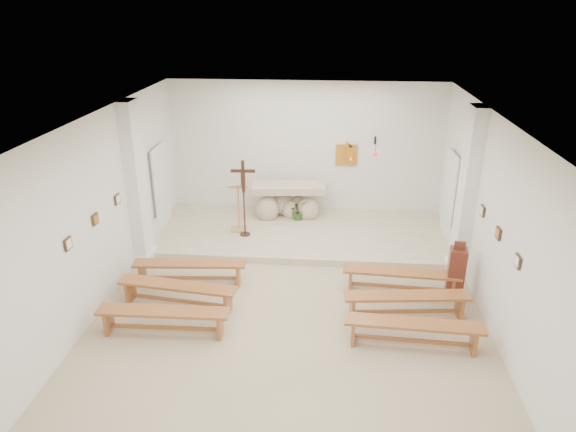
# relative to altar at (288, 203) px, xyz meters

# --- Properties ---
(ground) EXTENTS (7.00, 10.00, 0.00)m
(ground) POSITION_rel_altar_xyz_m (0.41, -4.38, -0.51)
(ground) COLOR tan
(ground) RESTS_ON ground
(wall_left) EXTENTS (0.02, 10.00, 3.50)m
(wall_left) POSITION_rel_altar_xyz_m (-3.08, -4.38, 1.24)
(wall_left) COLOR silver
(wall_left) RESTS_ON ground
(wall_right) EXTENTS (0.02, 10.00, 3.50)m
(wall_right) POSITION_rel_altar_xyz_m (3.90, -4.38, 1.24)
(wall_right) COLOR silver
(wall_right) RESTS_ON ground
(wall_back) EXTENTS (7.00, 0.02, 3.50)m
(wall_back) POSITION_rel_altar_xyz_m (0.41, 0.61, 1.24)
(wall_back) COLOR silver
(wall_back) RESTS_ON ground
(ceiling) EXTENTS (7.00, 10.00, 0.02)m
(ceiling) POSITION_rel_altar_xyz_m (0.41, -4.38, 2.98)
(ceiling) COLOR silver
(ceiling) RESTS_ON wall_back
(sanctuary_platform) EXTENTS (6.98, 3.00, 0.15)m
(sanctuary_platform) POSITION_rel_altar_xyz_m (0.41, -0.88, -0.44)
(sanctuary_platform) COLOR beige
(sanctuary_platform) RESTS_ON ground
(pilaster_left) EXTENTS (0.26, 0.55, 3.50)m
(pilaster_left) POSITION_rel_altar_xyz_m (-2.96, -2.38, 1.24)
(pilaster_left) COLOR white
(pilaster_left) RESTS_ON ground
(pilaster_right) EXTENTS (0.26, 0.55, 3.50)m
(pilaster_right) POSITION_rel_altar_xyz_m (3.78, -2.38, 1.24)
(pilaster_right) COLOR white
(pilaster_right) RESTS_ON ground
(gold_wall_relief) EXTENTS (0.55, 0.04, 0.55)m
(gold_wall_relief) POSITION_rel_altar_xyz_m (1.46, 0.58, 1.14)
(gold_wall_relief) COLOR gold
(gold_wall_relief) RESTS_ON wall_back
(sanctuary_lamp) EXTENTS (0.11, 0.36, 0.44)m
(sanctuary_lamp) POSITION_rel_altar_xyz_m (2.16, 0.33, 1.30)
(sanctuary_lamp) COLOR black
(sanctuary_lamp) RESTS_ON wall_back
(station_frame_left_front) EXTENTS (0.03, 0.20, 0.20)m
(station_frame_left_front) POSITION_rel_altar_xyz_m (-3.06, -5.18, 1.21)
(station_frame_left_front) COLOR #3D2C1B
(station_frame_left_front) RESTS_ON wall_left
(station_frame_left_mid) EXTENTS (0.03, 0.20, 0.20)m
(station_frame_left_mid) POSITION_rel_altar_xyz_m (-3.06, -4.18, 1.21)
(station_frame_left_mid) COLOR #3D2C1B
(station_frame_left_mid) RESTS_ON wall_left
(station_frame_left_rear) EXTENTS (0.03, 0.20, 0.20)m
(station_frame_left_rear) POSITION_rel_altar_xyz_m (-3.06, -3.18, 1.21)
(station_frame_left_rear) COLOR #3D2C1B
(station_frame_left_rear) RESTS_ON wall_left
(station_frame_right_front) EXTENTS (0.03, 0.20, 0.20)m
(station_frame_right_front) POSITION_rel_altar_xyz_m (3.88, -5.18, 1.21)
(station_frame_right_front) COLOR #3D2C1B
(station_frame_right_front) RESTS_ON wall_right
(station_frame_right_mid) EXTENTS (0.03, 0.20, 0.20)m
(station_frame_right_mid) POSITION_rel_altar_xyz_m (3.88, -4.18, 1.21)
(station_frame_right_mid) COLOR #3D2C1B
(station_frame_right_mid) RESTS_ON wall_right
(station_frame_right_rear) EXTENTS (0.03, 0.20, 0.20)m
(station_frame_right_rear) POSITION_rel_altar_xyz_m (3.88, -3.18, 1.21)
(station_frame_right_rear) COLOR #3D2C1B
(station_frame_right_rear) RESTS_ON wall_right
(radiator_left) EXTENTS (0.10, 0.85, 0.52)m
(radiator_left) POSITION_rel_altar_xyz_m (-3.02, -1.68, -0.24)
(radiator_left) COLOR silver
(radiator_left) RESTS_ON ground
(radiator_right) EXTENTS (0.10, 0.85, 0.52)m
(radiator_right) POSITION_rel_altar_xyz_m (3.84, -1.68, -0.24)
(radiator_right) COLOR silver
(radiator_right) RESTS_ON ground
(altar) EXTENTS (1.89, 0.89, 0.95)m
(altar) POSITION_rel_altar_xyz_m (0.00, 0.00, 0.00)
(altar) COLOR beige
(altar) RESTS_ON sanctuary_platform
(lectern) EXTENTS (0.48, 0.42, 1.23)m
(lectern) POSITION_rel_altar_xyz_m (-1.09, -0.99, 0.24)
(lectern) COLOR tan
(lectern) RESTS_ON sanctuary_platform
(crucifix_stand) EXTENTS (0.56, 0.24, 1.84)m
(crucifix_stand) POSITION_rel_altar_xyz_m (-0.91, -1.25, 0.70)
(crucifix_stand) COLOR #3D2413
(crucifix_stand) RESTS_ON sanctuary_platform
(potted_plant) EXTENTS (0.60, 0.58, 0.50)m
(potted_plant) POSITION_rel_altar_xyz_m (0.29, -0.18, -0.11)
(potted_plant) COLOR #2B5220
(potted_plant) RESTS_ON sanctuary_platform
(donation_pedestal) EXTENTS (0.36, 0.36, 1.17)m
(donation_pedestal) POSITION_rel_altar_xyz_m (3.51, -3.38, 0.00)
(donation_pedestal) COLOR maroon
(donation_pedestal) RESTS_ON ground
(bench_left_front) EXTENTS (2.26, 0.52, 0.47)m
(bench_left_front) POSITION_rel_altar_xyz_m (-1.68, -3.33, -0.16)
(bench_left_front) COLOR #96522B
(bench_left_front) RESTS_ON ground
(bench_right_front) EXTENTS (2.26, 0.49, 0.47)m
(bench_right_front) POSITION_rel_altar_xyz_m (2.50, -3.33, -0.16)
(bench_right_front) COLOR #96522B
(bench_right_front) RESTS_ON ground
(bench_left_second) EXTENTS (2.27, 0.64, 0.47)m
(bench_left_second) POSITION_rel_altar_xyz_m (-1.68, -4.19, -0.16)
(bench_left_second) COLOR #96522B
(bench_left_second) RESTS_ON ground
(bench_right_second) EXTENTS (2.27, 0.59, 0.47)m
(bench_right_second) POSITION_rel_altar_xyz_m (2.50, -4.19, -0.16)
(bench_right_second) COLOR #96522B
(bench_right_second) RESTS_ON ground
(bench_left_third) EXTENTS (2.25, 0.41, 0.47)m
(bench_left_third) POSITION_rel_altar_xyz_m (-1.68, -5.05, -0.16)
(bench_left_third) COLOR #96522B
(bench_left_third) RESTS_ON ground
(bench_right_third) EXTENTS (2.26, 0.47, 0.47)m
(bench_right_third) POSITION_rel_altar_xyz_m (2.50, -5.05, -0.16)
(bench_right_third) COLOR #96522B
(bench_right_third) RESTS_ON ground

